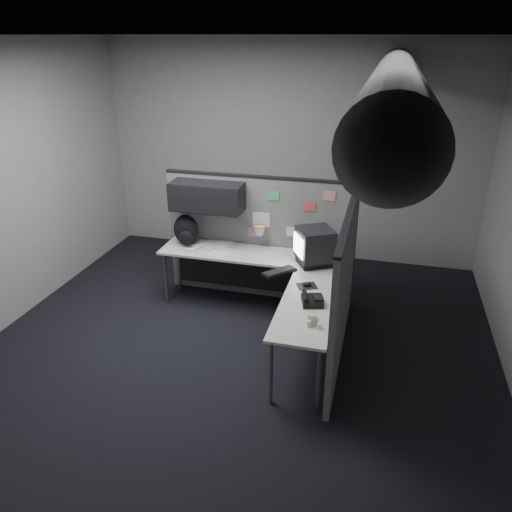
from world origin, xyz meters
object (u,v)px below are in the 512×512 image
(backpack, at_px, (186,231))
(desk, at_px, (266,274))
(keyboard, at_px, (279,272))
(monitor, at_px, (315,246))
(phone, at_px, (312,300))

(backpack, bearing_deg, desk, -16.68)
(desk, distance_m, keyboard, 0.30)
(desk, bearing_deg, monitor, 16.67)
(keyboard, relative_size, backpack, 1.02)
(monitor, height_order, keyboard, monitor)
(monitor, bearing_deg, backpack, -170.35)
(desk, distance_m, phone, 1.04)
(keyboard, bearing_deg, backpack, 154.88)
(monitor, relative_size, backpack, 1.31)
(desk, bearing_deg, keyboard, -41.99)
(desk, bearing_deg, phone, -49.40)
(desk, xyz_separation_m, phone, (0.67, -0.78, 0.16))
(phone, relative_size, backpack, 0.69)
(desk, relative_size, keyboard, 5.68)
(phone, distance_m, backpack, 2.11)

